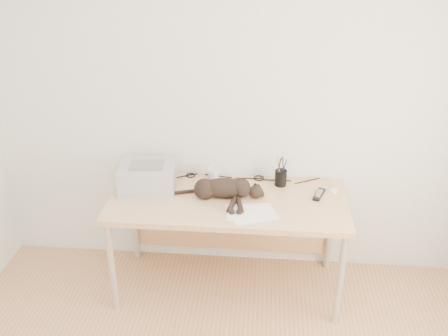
# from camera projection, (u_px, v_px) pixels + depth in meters

# --- Properties ---
(wall_back) EXTENTS (3.50, 0.00, 3.50)m
(wall_back) POSITION_uv_depth(u_px,v_px,m) (232.00, 102.00, 3.43)
(wall_back) COLOR white
(wall_back) RESTS_ON floor
(desk) EXTENTS (1.60, 0.70, 0.74)m
(desk) POSITION_uv_depth(u_px,v_px,m) (229.00, 209.00, 3.49)
(desk) COLOR tan
(desk) RESTS_ON floor
(printer) EXTENTS (0.41, 0.36, 0.18)m
(printer) POSITION_uv_depth(u_px,v_px,m) (148.00, 176.00, 3.46)
(printer) COLOR #A7A8AC
(printer) RESTS_ON desk
(papers) EXTENTS (0.36, 0.29, 0.01)m
(papers) POSITION_uv_depth(u_px,v_px,m) (251.00, 213.00, 3.19)
(papers) COLOR white
(papers) RESTS_ON desk
(cat) EXTENTS (0.64, 0.29, 0.14)m
(cat) POSITION_uv_depth(u_px,v_px,m) (221.00, 189.00, 3.35)
(cat) COLOR black
(cat) RESTS_ON desk
(mug) EXTENTS (0.12, 0.12, 0.09)m
(mug) POSITION_uv_depth(u_px,v_px,m) (214.00, 174.00, 3.58)
(mug) COLOR white
(mug) RESTS_ON desk
(pen_cup) EXTENTS (0.08, 0.08, 0.21)m
(pen_cup) POSITION_uv_depth(u_px,v_px,m) (281.00, 178.00, 3.51)
(pen_cup) COLOR black
(pen_cup) RESTS_ON desk
(remote_grey) EXTENTS (0.15, 0.19, 0.02)m
(remote_grey) POSITION_uv_depth(u_px,v_px,m) (213.00, 185.00, 3.50)
(remote_grey) COLOR slate
(remote_grey) RESTS_ON desk
(remote_black) EXTENTS (0.10, 0.17, 0.02)m
(remote_black) POSITION_uv_depth(u_px,v_px,m) (319.00, 194.00, 3.39)
(remote_black) COLOR black
(remote_black) RESTS_ON desk
(mouse) EXTENTS (0.07, 0.11, 0.03)m
(mouse) POSITION_uv_depth(u_px,v_px,m) (333.00, 189.00, 3.44)
(mouse) COLOR white
(mouse) RESTS_ON desk
(cable_tangle) EXTENTS (1.36, 0.08, 0.01)m
(cable_tangle) POSITION_uv_depth(u_px,v_px,m) (231.00, 177.00, 3.63)
(cable_tangle) COLOR black
(cable_tangle) RESTS_ON desk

